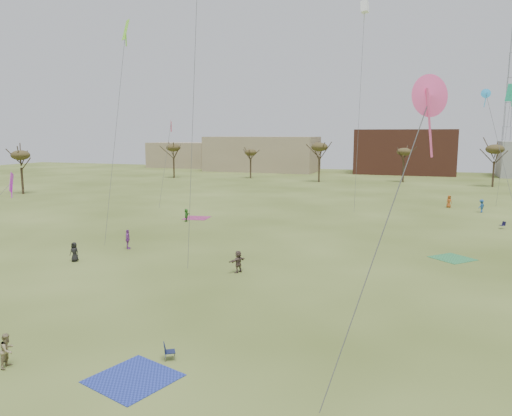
% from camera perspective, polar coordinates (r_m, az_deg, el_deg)
% --- Properties ---
extents(ground, '(260.00, 260.00, 0.00)m').
position_cam_1_polar(ground, '(26.85, -8.97, -15.40)').
color(ground, '#3C4C18').
rests_on(ground, ground).
extents(spectator_fore_b, '(0.78, 0.91, 1.65)m').
position_cam_1_polar(spectator_fore_b, '(26.69, -26.88, -14.50)').
color(spectator_fore_b, '#92825C').
rests_on(spectator_fore_b, ground).
extents(spectator_fore_c, '(1.15, 1.70, 1.76)m').
position_cam_1_polar(spectator_fore_c, '(39.04, -2.08, -6.23)').
color(spectator_fore_c, brown).
rests_on(spectator_fore_c, ground).
extents(flyer_mid_a, '(0.85, 0.58, 1.69)m').
position_cam_1_polar(flyer_mid_a, '(45.07, -20.32, -4.80)').
color(flyer_mid_a, black).
rests_on(flyer_mid_a, ground).
extents(spectator_mid_d, '(0.94, 1.18, 1.87)m').
position_cam_1_polar(spectator_mid_d, '(48.37, -14.66, -3.53)').
color(spectator_mid_d, purple).
rests_on(spectator_mid_d, ground).
extents(flyer_far_a, '(0.82, 1.56, 1.60)m').
position_cam_1_polar(flyer_far_a, '(62.05, -8.08, -0.81)').
color(flyer_far_a, '#347928').
rests_on(flyer_far_a, ground).
extents(flyer_far_b, '(1.07, 0.99, 1.84)m').
position_cam_1_polar(flyer_far_b, '(78.25, 21.48, 0.70)').
color(flyer_far_b, '#AB501D').
rests_on(flyer_far_b, ground).
extents(flyer_far_c, '(1.23, 1.36, 1.83)m').
position_cam_1_polar(flyer_far_c, '(75.23, 24.68, 0.22)').
color(flyer_far_c, '#1D4B88').
rests_on(flyer_far_c, ground).
extents(blanket_blue, '(4.19, 4.19, 0.03)m').
position_cam_1_polar(blanket_blue, '(23.96, -14.03, -18.66)').
color(blanket_blue, '#2537A0').
rests_on(blanket_blue, ground).
extents(blanket_plum, '(3.45, 3.45, 0.03)m').
position_cam_1_polar(blanket_plum, '(64.42, -6.89, -1.17)').
color(blanket_plum, '#9B2F68').
rests_on(blanket_plum, ground).
extents(blanket_olive, '(4.27, 4.27, 0.03)m').
position_cam_1_polar(blanket_olive, '(46.78, 21.83, -5.46)').
color(blanket_olive, '#30854A').
rests_on(blanket_olive, ground).
extents(camp_chair_center, '(0.73, 0.72, 0.87)m').
position_cam_1_polar(camp_chair_center, '(25.24, -10.00, -16.42)').
color(camp_chair_center, '#161D3D').
rests_on(camp_chair_center, ground).
extents(camp_chair_right, '(0.74, 0.73, 0.87)m').
position_cam_1_polar(camp_chair_right, '(63.43, 26.67, -1.95)').
color(camp_chair_right, black).
rests_on(camp_chair_right, ground).
extents(kites_aloft, '(53.81, 61.05, 26.62)m').
position_cam_1_polar(kites_aloft, '(46.93, 5.69, 20.80)').
color(kites_aloft, red).
rests_on(kites_aloft, ground).
extents(tree_line, '(117.44, 49.32, 8.91)m').
position_cam_1_polar(tree_line, '(101.72, 11.36, 6.32)').
color(tree_line, '#3A2B1E').
rests_on(tree_line, ground).
extents(building_tan, '(32.00, 14.00, 10.00)m').
position_cam_1_polar(building_tan, '(144.41, 0.68, 6.29)').
color(building_tan, '#937F60').
rests_on(building_tan, ground).
extents(building_brick, '(26.00, 16.00, 12.00)m').
position_cam_1_polar(building_brick, '(141.70, 16.95, 6.28)').
color(building_brick, brown).
rests_on(building_brick, ground).
extents(building_tan_west, '(20.00, 12.00, 8.00)m').
position_cam_1_polar(building_tan_west, '(162.92, -8.59, 6.11)').
color(building_tan_west, '#937F60').
rests_on(building_tan_west, ground).
extents(radio_tower, '(1.51, 1.72, 41.00)m').
position_cam_1_polar(radio_tower, '(147.78, 27.18, 10.92)').
color(radio_tower, '#9EA3A8').
rests_on(radio_tower, ground).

